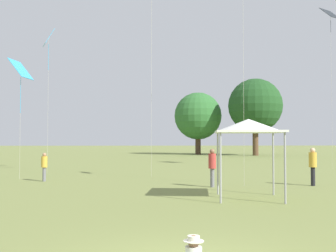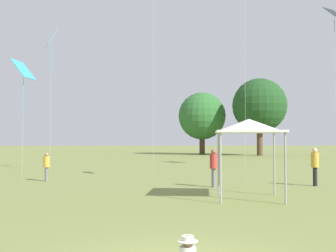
# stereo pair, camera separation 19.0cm
# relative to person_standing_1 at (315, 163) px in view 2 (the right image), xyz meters

# --- Properties ---
(person_standing_1) EXTENTS (0.52, 0.52, 1.83)m
(person_standing_1) POSITION_rel_person_standing_1_xyz_m (0.00, 0.00, 0.00)
(person_standing_1) COLOR black
(person_standing_1) RESTS_ON ground
(person_standing_2) EXTENTS (0.50, 0.50, 1.79)m
(person_standing_2) POSITION_rel_person_standing_1_xyz_m (-4.93, -0.37, -0.02)
(person_standing_2) COLOR slate
(person_standing_2) RESTS_ON ground
(person_standing_3) EXTENTS (0.43, 0.43, 1.52)m
(person_standing_3) POSITION_rel_person_standing_1_xyz_m (-13.49, 2.61, -0.19)
(person_standing_3) COLOR slate
(person_standing_3) RESTS_ON ground
(canopy_tent) EXTENTS (2.74, 2.74, 3.00)m
(canopy_tent) POSITION_rel_person_standing_1_xyz_m (-4.13, -4.03, 1.61)
(canopy_tent) COLOR white
(canopy_tent) RESTS_ON ground
(kite_0) EXTENTS (1.77, 1.65, 12.42)m
(kite_0) POSITION_rel_person_standing_1_xyz_m (6.00, 10.68, 10.62)
(kite_0) COLOR #1E2328
(kite_0) RESTS_ON ground
(kite_4) EXTENTS (1.05, 1.36, 9.61)m
(kite_4) POSITION_rel_person_standing_1_xyz_m (-14.69, 7.81, 7.79)
(kite_4) COLOR #339EDB
(kite_4) RESTS_ON ground
(kite_5) EXTENTS (1.15, 1.54, 6.80)m
(kite_5) POSITION_rel_person_standing_1_xyz_m (-15.25, 3.99, 5.06)
(kite_5) COLOR #339EDB
(kite_5) RESTS_ON ground
(distant_tree_0) EXTENTS (7.21, 7.21, 9.49)m
(distant_tree_0) POSITION_rel_person_standing_1_xyz_m (-0.64, 41.08, 4.77)
(distant_tree_0) COLOR #473323
(distant_tree_0) RESTS_ON ground
(distant_tree_1) EXTENTS (7.70, 7.70, 10.99)m
(distant_tree_1) POSITION_rel_person_standing_1_xyz_m (7.06, 36.72, 6.01)
(distant_tree_1) COLOR brown
(distant_tree_1) RESTS_ON ground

